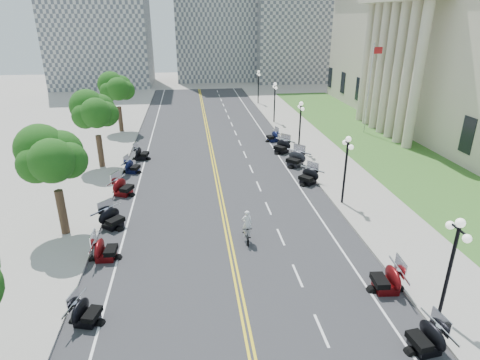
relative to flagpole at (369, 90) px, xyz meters
name	(u,v)px	position (x,y,z in m)	size (l,w,h in m)	color
ground	(229,240)	(-18.00, -22.00, -5.00)	(160.00, 160.00, 0.00)	gray
road	(217,179)	(-18.00, -12.00, -5.00)	(16.00, 90.00, 0.01)	#333335
centerline_yellow_a	(216,179)	(-18.12, -12.00, -4.99)	(0.12, 90.00, 0.00)	yellow
centerline_yellow_b	(218,179)	(-17.88, -12.00, -4.99)	(0.12, 90.00, 0.00)	yellow
edge_line_north	(292,175)	(-11.60, -12.00, -4.99)	(0.12, 90.00, 0.00)	white
edge_line_south	(139,183)	(-24.40, -12.00, -4.99)	(0.12, 90.00, 0.00)	white
lane_dash_4	(321,330)	(-14.80, -30.00, -4.99)	(0.12, 2.00, 0.00)	white
lane_dash_5	(297,275)	(-14.80, -26.00, -4.99)	(0.12, 2.00, 0.00)	white
lane_dash_6	(281,237)	(-14.80, -22.00, -4.99)	(0.12, 2.00, 0.00)	white
lane_dash_7	(268,208)	(-14.80, -18.00, -4.99)	(0.12, 2.00, 0.00)	white
lane_dash_8	(259,186)	(-14.80, -14.00, -4.99)	(0.12, 2.00, 0.00)	white
lane_dash_9	(251,169)	(-14.80, -10.00, -4.99)	(0.12, 2.00, 0.00)	white
lane_dash_10	(245,155)	(-14.80, -6.00, -4.99)	(0.12, 2.00, 0.00)	white
lane_dash_11	(240,143)	(-14.80, -2.00, -4.99)	(0.12, 2.00, 0.00)	white
lane_dash_12	(235,133)	(-14.80, 2.00, -4.99)	(0.12, 2.00, 0.00)	white
lane_dash_13	(232,124)	(-14.80, 6.00, -4.99)	(0.12, 2.00, 0.00)	white
lane_dash_14	(229,117)	(-14.80, 10.00, -4.99)	(0.12, 2.00, 0.00)	white
lane_dash_15	(226,111)	(-14.80, 14.00, -4.99)	(0.12, 2.00, 0.00)	white
lane_dash_16	(223,105)	(-14.80, 18.00, -4.99)	(0.12, 2.00, 0.00)	white
lane_dash_17	(221,100)	(-14.80, 22.00, -4.99)	(0.12, 2.00, 0.00)	white
lane_dash_18	(219,95)	(-14.80, 26.00, -4.99)	(0.12, 2.00, 0.00)	white
lane_dash_19	(217,91)	(-14.80, 30.00, -4.99)	(0.12, 2.00, 0.00)	white
sidewalk_north	(338,172)	(-7.50, -12.00, -4.92)	(5.00, 90.00, 0.15)	#9E9991
sidewalk_south	(87,184)	(-28.50, -12.00, -4.92)	(5.00, 90.00, 0.15)	#9E9991
lawn	(375,143)	(-0.50, -4.00, -4.95)	(9.00, 60.00, 0.10)	#356023
distant_block_a	(98,14)	(-36.00, 40.00, 8.00)	(18.00, 14.00, 26.00)	gray
distant_block_b	(214,4)	(-14.00, 46.00, 10.00)	(16.00, 12.00, 30.00)	gray
distant_block_c	(303,25)	(4.00, 43.00, 6.00)	(20.00, 14.00, 22.00)	gray
street_lamp_1	(449,271)	(-9.40, -30.00, -2.40)	(0.50, 1.20, 4.90)	black
street_lamp_2	(345,171)	(-9.40, -18.00, -2.40)	(0.50, 1.20, 4.90)	black
street_lamp_3	(300,127)	(-9.40, -6.00, -2.40)	(0.50, 1.20, 4.90)	black
street_lamp_4	(275,103)	(-9.40, 6.00, -2.40)	(0.50, 1.20, 4.90)	black
street_lamp_5	(258,87)	(-9.40, 18.00, -2.40)	(0.50, 1.20, 4.90)	black
flagpole	(369,90)	(0.00, 0.00, 0.00)	(1.10, 0.20, 10.00)	silver
tree_2	(53,163)	(-28.00, -20.00, -0.25)	(4.80, 4.80, 9.20)	#235619
tree_3	(95,116)	(-28.00, -8.00, -0.25)	(4.80, 4.80, 9.20)	#235619
tree_4	(117,91)	(-28.00, 4.00, -0.25)	(4.80, 4.80, 9.20)	#235619
motorcycle_n_3	(426,337)	(-11.00, -31.56, -4.33)	(1.93, 1.93, 1.35)	black
motorcycle_n_4	(387,278)	(-10.80, -27.72, -4.28)	(2.07, 2.07, 1.45)	#590A0C
motorcycle_n_7	(308,176)	(-10.75, -13.94, -4.30)	(2.00, 2.00, 1.40)	black
motorcycle_n_8	(295,158)	(-10.74, -9.80, -4.23)	(2.20, 2.20, 1.54)	black
motorcycle_n_9	(282,146)	(-11.09, -5.87, -4.27)	(2.09, 2.09, 1.46)	black
motorcycle_n_10	(272,136)	(-11.22, -1.90, -4.37)	(1.79, 1.79, 1.25)	black
motorcycle_s_4	(86,311)	(-24.95, -28.20, -4.38)	(1.77, 1.77, 1.24)	black
motorcycle_s_5	(105,248)	(-25.04, -23.11, -4.32)	(1.94, 1.94, 1.36)	#590A0C
motorcycle_s_6	(112,217)	(-25.26, -19.39, -4.30)	(2.01, 2.01, 1.40)	black
motorcycle_s_7	(123,186)	(-25.28, -14.28, -4.28)	(2.04, 2.04, 1.43)	#590A0C
motorcycle_s_8	(132,166)	(-25.16, -9.59, -4.38)	(1.78, 1.78, 1.25)	black
motorcycle_s_9	(141,153)	(-24.71, -6.13, -4.33)	(1.92, 1.92, 1.34)	black
bicycle	(247,233)	(-16.95, -22.22, -4.43)	(0.53, 1.88, 1.13)	#A51414
cyclist_rider	(247,212)	(-16.95, -22.22, -3.01)	(0.63, 0.41, 1.72)	silver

